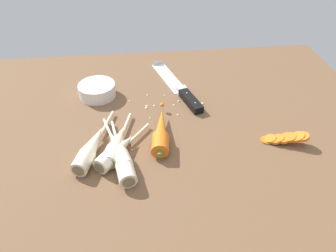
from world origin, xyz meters
TOP-DOWN VIEW (x-y plane):
  - ground_plane at (0.00, 0.00)cm, footprint 120.00×90.00cm
  - chefs_knife at (4.37, 21.22)cm, footprint 13.27×34.19cm
  - whole_carrot at (-2.10, -4.73)cm, footprint 6.12×21.18cm
  - parsnip_front at (-12.99, -9.99)cm, footprint 8.00×20.06cm
  - parsnip_mid_left at (-13.22, -8.29)cm, footprint 7.46×20.22cm
  - parsnip_mid_right at (-13.11, -10.79)cm, footprint 13.73×17.00cm
  - parsnip_back at (-11.84, -13.52)cm, footprint 6.61×23.24cm
  - parsnip_outer at (-19.30, -8.96)cm, footprint 9.22×23.50cm
  - carrot_slice_stack at (28.70, -9.96)cm, footprint 11.14×5.54cm
  - prep_bowl at (-19.47, 16.90)cm, footprint 11.00×11.00cm
  - mince_crumbs at (1.80, 9.96)cm, footprint 21.98×12.25cm

SIDE VIEW (x-z plane):
  - ground_plane at x=0.00cm, z-range -4.00..0.00cm
  - mince_crumbs at x=1.80cm, z-range -0.08..0.81cm
  - chefs_knife at x=4.37cm, z-range -1.44..2.74cm
  - carrot_slice_stack at x=28.70cm, z-range -0.52..3.51cm
  - parsnip_outer at x=-19.30cm, z-range -0.02..3.98cm
  - parsnip_back at x=-11.84cm, z-range -0.02..3.98cm
  - parsnip_mid_left at x=-13.22cm, z-range -0.02..3.98cm
  - parsnip_front at x=-12.99cm, z-range -0.02..3.98cm
  - parsnip_mid_right at x=-13.11cm, z-range -0.02..3.98cm
  - whole_carrot at x=-2.10cm, z-range 0.00..4.20cm
  - prep_bowl at x=-19.47cm, z-range 0.15..4.15cm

